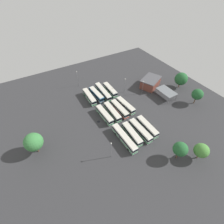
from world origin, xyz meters
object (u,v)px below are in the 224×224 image
object	(u,v)px
bus_row2_slot0	(124,138)
depot_building	(150,82)
lamp_post_mid_lot	(78,78)
tree_south_edge	(181,79)
bus_row0_slot2	(103,92)
bus_row1_slot3	(125,105)
bus_row1_slot0	(105,115)
maintenance_shelter	(167,91)
bus_row2_slot2	(140,131)
bus_row0_slot1	(97,94)
bus_row2_slot3	(147,127)
bus_row2_slot1	(132,134)
tree_northwest	(33,142)
lamp_post_near_entrance	(125,85)
bus_row0_slot3	(110,90)
bus_row0_slot0	(89,97)
bus_row1_slot2	(120,109)
lamp_post_far_corner	(111,150)
lamp_post_by_building	(143,87)
bus_row1_slot1	(112,112)
tree_northeast	(180,149)
tree_north_edge	(201,151)
tree_west_edge	(197,94)

from	to	relation	value
bus_row2_slot0	depot_building	size ratio (longest dim) A/B	1.07
lamp_post_mid_lot	tree_south_edge	bearing A→B (deg)	58.37
bus_row0_slot2	bus_row1_slot3	distance (m)	15.81
bus_row1_slot0	maintenance_shelter	xyz separation A→B (m)	(2.84, 35.03, 1.90)
bus_row2_slot2	lamp_post_mid_lot	bearing A→B (deg)	-168.85
bus_row0_slot1	maintenance_shelter	distance (m)	36.34
bus_row2_slot3	tree_south_edge	xyz separation A→B (m)	(-15.49, 35.71, 3.64)
tree_south_edge	bus_row0_slot1	bearing A→B (deg)	-109.22
bus_row2_slot1	tree_northwest	xyz separation A→B (m)	(-12.43, -35.02, 4.25)
bus_row1_slot0	lamp_post_near_entrance	size ratio (longest dim) A/B	1.41
bus_row0_slot2	bus_row0_slot3	size ratio (longest dim) A/B	1.27
bus_row2_slot0	bus_row2_slot3	xyz separation A→B (m)	(0.00, 11.75, -0.00)
tree_south_edge	depot_building	bearing A→B (deg)	-123.15
bus_row2_slot2	tree_northwest	size ratio (longest dim) A/B	1.35
bus_row1_slot0	bus_row1_slot3	xyz separation A→B (m)	(-0.48, 11.87, -0.00)
bus_row0_slot0	bus_row1_slot2	size ratio (longest dim) A/B	1.02
bus_row2_slot0	lamp_post_far_corner	world-z (taller)	lamp_post_far_corner
lamp_post_by_building	bus_row1_slot1	bearing A→B (deg)	-74.93
tree_northeast	bus_row0_slot1	bearing A→B (deg)	-168.75
tree_northeast	tree_north_edge	xyz separation A→B (m)	(3.94, 6.60, -0.85)
maintenance_shelter	tree_northeast	bearing A→B (deg)	-37.16
lamp_post_near_entrance	tree_northwest	distance (m)	51.43
bus_row2_slot2	bus_row0_slot1	bearing A→B (deg)	-171.32
bus_row1_slot3	tree_west_edge	world-z (taller)	tree_west_edge
bus_row1_slot2	bus_row2_slot2	world-z (taller)	same
bus_row2_slot1	lamp_post_far_corner	xyz separation A→B (m)	(3.77, -11.98, 2.85)
bus_row2_slot1	bus_row2_slot2	world-z (taller)	same
tree_northwest	bus_row1_slot3	bearing A→B (deg)	94.70
bus_row2_slot2	tree_north_edge	size ratio (longest dim) A/B	1.72
bus_row0_slot2	bus_row1_slot1	world-z (taller)	same
bus_row2_slot1	depot_building	bearing A→B (deg)	129.01
bus_row2_slot1	tree_south_edge	size ratio (longest dim) A/B	1.35
depot_building	maintenance_shelter	world-z (taller)	depot_building
bus_row1_slot0	bus_row2_slot3	bearing A→B (deg)	38.16
bus_row1_slot2	bus_row2_slot0	world-z (taller)	same
tree_northeast	tree_north_edge	bearing A→B (deg)	59.18
bus_row0_slot2	bus_row2_slot2	size ratio (longest dim) A/B	1.16
bus_row0_slot0	bus_row0_slot2	xyz separation A→B (m)	(-0.21, 8.03, 0.00)
bus_row0_slot0	lamp_post_by_building	xyz separation A→B (m)	(9.66, 26.59, 2.49)
bus_row1_slot2	bus_row1_slot3	world-z (taller)	same
lamp_post_far_corner	tree_west_edge	bearing A→B (deg)	95.78
lamp_post_near_entrance	tree_west_edge	xyz separation A→B (m)	(25.41, 25.33, 0.84)
bus_row0_slot2	lamp_post_far_corner	distance (m)	38.21
bus_row0_slot3	tree_north_edge	distance (m)	51.79
tree_west_edge	lamp_post_far_corner	bearing A→B (deg)	-84.22
bus_row1_slot0	depot_building	distance (m)	35.45
bus_row0_slot2	lamp_post_near_entrance	xyz separation A→B (m)	(4.29, 11.06, 2.95)
bus_row1_slot2	tree_north_edge	bearing A→B (deg)	18.00
bus_row0_slot0	bus_row2_slot1	xyz separation A→B (m)	(30.95, 4.77, -0.00)
bus_row2_slot3	bus_row0_slot0	bearing A→B (deg)	-157.88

